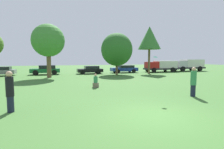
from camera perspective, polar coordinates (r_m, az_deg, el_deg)
ground_plane at (r=7.33m, az=14.36°, el=-13.05°), size 120.00×120.00×0.00m
person_thrower at (r=8.57m, az=-30.48°, el=-4.72°), size 0.32×0.32×1.76m
person_catcher at (r=11.59m, az=25.12°, el=-2.13°), size 0.34×0.34×1.78m
frisbee at (r=10.26m, az=14.03°, el=5.58°), size 0.23×0.23×0.06m
bystander_sitting at (r=13.99m, az=-5.39°, el=-2.40°), size 0.44×0.36×1.09m
tree_1 at (r=22.69m, az=-20.20°, el=10.33°), size 3.92×3.92×6.46m
tree_2 at (r=25.37m, az=1.57°, el=8.16°), size 4.53×4.53×6.00m
tree_3 at (r=27.66m, az=12.18°, el=11.61°), size 3.45×3.45×7.23m
parked_car_grey at (r=27.92m, az=-32.93°, el=0.94°), size 3.98×1.89×1.24m
parked_car_green at (r=27.32m, az=-20.85°, el=1.50°), size 4.09×2.12×1.36m
parked_car_black at (r=27.18m, az=-7.13°, el=1.59°), size 3.86×2.11×1.20m
parked_car_blue at (r=29.27m, az=4.13°, el=1.91°), size 4.47×1.97×1.23m
delivery_truck_red at (r=32.17m, az=15.83°, el=2.84°), size 6.00×2.45×1.94m
delivery_truck_silver at (r=36.28m, az=23.81°, el=3.03°), size 6.24×2.55×2.20m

